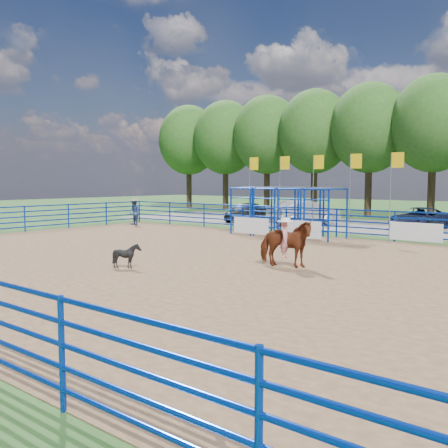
{
  "coord_description": "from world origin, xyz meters",
  "views": [
    {
      "loc": [
        11.39,
        -13.48,
        2.92
      ],
      "look_at": [
        -0.2,
        1.0,
        1.3
      ],
      "focal_mm": 40.0,
      "sensor_mm": 36.0,
      "label": 1
    }
  ],
  "objects_px": {
    "calf": "(127,256)",
    "spectator_cowboy": "(134,212)",
    "car_b": "(305,213)",
    "car_c": "(419,219)",
    "horse_and_rider": "(285,242)",
    "car_a": "(246,212)"
  },
  "relations": [
    {
      "from": "spectator_cowboy",
      "to": "calf",
      "type": "bearing_deg",
      "value": -42.03
    },
    {
      "from": "spectator_cowboy",
      "to": "car_c",
      "type": "distance_m",
      "value": 17.66
    },
    {
      "from": "calf",
      "to": "car_a",
      "type": "bearing_deg",
      "value": 31.81
    },
    {
      "from": "horse_and_rider",
      "to": "calf",
      "type": "distance_m",
      "value": 5.29
    },
    {
      "from": "calf",
      "to": "spectator_cowboy",
      "type": "xyz_separation_m",
      "value": [
        -12.05,
        10.87,
        0.43
      ]
    },
    {
      "from": "car_a",
      "to": "car_b",
      "type": "relative_size",
      "value": 0.84
    },
    {
      "from": "horse_and_rider",
      "to": "car_c",
      "type": "height_order",
      "value": "horse_and_rider"
    },
    {
      "from": "horse_and_rider",
      "to": "car_c",
      "type": "relative_size",
      "value": 0.49
    },
    {
      "from": "spectator_cowboy",
      "to": "car_c",
      "type": "height_order",
      "value": "spectator_cowboy"
    },
    {
      "from": "car_a",
      "to": "horse_and_rider",
      "type": "bearing_deg",
      "value": -58.83
    },
    {
      "from": "car_b",
      "to": "horse_and_rider",
      "type": "bearing_deg",
      "value": 139.06
    },
    {
      "from": "car_b",
      "to": "car_c",
      "type": "xyz_separation_m",
      "value": [
        6.9,
        1.44,
        -0.15
      ]
    },
    {
      "from": "spectator_cowboy",
      "to": "car_c",
      "type": "xyz_separation_m",
      "value": [
        15.39,
        8.65,
        -0.2
      ]
    },
    {
      "from": "spectator_cowboy",
      "to": "car_a",
      "type": "relative_size",
      "value": 0.41
    },
    {
      "from": "calf",
      "to": "car_b",
      "type": "distance_m",
      "value": 18.43
    },
    {
      "from": "spectator_cowboy",
      "to": "car_a",
      "type": "bearing_deg",
      "value": 61.2
    },
    {
      "from": "car_a",
      "to": "car_b",
      "type": "distance_m",
      "value": 4.64
    },
    {
      "from": "calf",
      "to": "car_b",
      "type": "xyz_separation_m",
      "value": [
        -3.57,
        18.08,
        0.38
      ]
    },
    {
      "from": "car_a",
      "to": "car_b",
      "type": "height_order",
      "value": "car_b"
    },
    {
      "from": "calf",
      "to": "car_c",
      "type": "xyz_separation_m",
      "value": [
        3.33,
        19.52,
        0.22
      ]
    },
    {
      "from": "horse_and_rider",
      "to": "spectator_cowboy",
      "type": "xyz_separation_m",
      "value": [
        -16.03,
        7.42,
        -0.02
      ]
    },
    {
      "from": "horse_and_rider",
      "to": "calf",
      "type": "height_order",
      "value": "horse_and_rider"
    }
  ]
}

